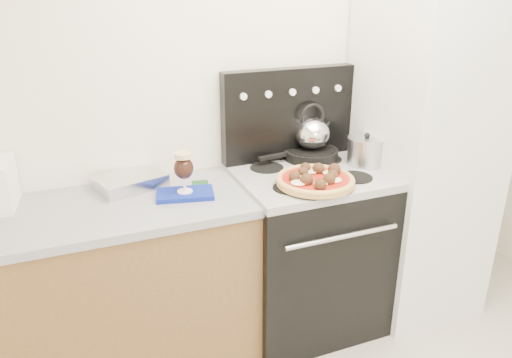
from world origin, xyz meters
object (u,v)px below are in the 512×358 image
stove_body (306,253)px  beer_glass (184,172)px  pizza_pan (315,185)px  base_cabinet (101,296)px  oven_mitt (185,194)px  stock_pot (366,152)px  skillet (311,154)px  tea_kettle (312,130)px  fridge (422,152)px  pizza (315,179)px

stove_body → beer_glass: size_ratio=4.43×
pizza_pan → base_cabinet: bearing=169.6°
oven_mitt → stock_pot: size_ratio=1.36×
skillet → tea_kettle: bearing=180.0°
stove_body → fridge: 0.87m
beer_glass → pizza_pan: beer_glass is taller
base_cabinet → pizza_pan: 1.17m
stove_body → tea_kettle: tea_kettle is taller
fridge → stock_pot: bearing=175.9°
base_cabinet → tea_kettle: bearing=8.1°
stove_body → fridge: bearing=-2.0°
base_cabinet → skillet: bearing=8.1°
fridge → oven_mitt: fridge is taller
pizza → beer_glass: bearing=165.4°
beer_glass → tea_kettle: 0.81m
fridge → beer_glass: fridge is taller
base_cabinet → tea_kettle: 1.39m
stove_body → pizza_pan: size_ratio=2.54×
base_cabinet → pizza_pan: (1.05, -0.19, 0.50)m
pizza_pan → oven_mitt: bearing=165.4°
oven_mitt → pizza_pan: bearing=-14.6°
skillet → oven_mitt: bearing=-165.3°
stove_body → pizza: (-0.06, -0.17, 0.52)m
stock_pot → tea_kettle: bearing=139.1°
oven_mitt → beer_glass: (0.00, 0.00, 0.11)m
pizza_pan → tea_kettle: size_ratio=1.58×
beer_glass → pizza_pan: (0.61, -0.16, -0.10)m
pizza_pan → stock_pot: (0.40, 0.17, 0.07)m
stock_pot → skillet: bearing=139.1°
beer_glass → skillet: bearing=14.7°
oven_mitt → stock_pot: bearing=0.4°
beer_glass → skillet: (0.78, 0.20, -0.08)m
beer_glass → skillet: beer_glass is taller
oven_mitt → pizza_pan: (0.61, -0.16, 0.01)m
skillet → pizza: bearing=-115.0°
base_cabinet → fridge: 1.88m
stock_pot → beer_glass: bearing=-179.6°
base_cabinet → skillet: size_ratio=4.78×
oven_mitt → skillet: bearing=14.7°
fridge → stock_pot: (-0.36, 0.03, 0.04)m
skillet → beer_glass: bearing=-165.3°
fridge → tea_kettle: fridge is taller
pizza → skillet: 0.40m
fridge → pizza: fridge is taller
pizza_pan → pizza: size_ratio=0.91×
base_cabinet → oven_mitt: bearing=-4.2°
beer_glass → tea_kettle: (0.78, 0.20, 0.06)m
stove_body → stock_pot: stock_pot is taller
pizza_pan → tea_kettle: tea_kettle is taller
stove_body → beer_glass: (-0.67, -0.01, 0.58)m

